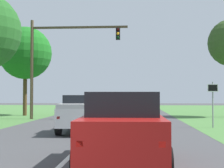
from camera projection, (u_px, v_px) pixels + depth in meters
The scene contains 6 objects.
ground_plane at pixel (94, 133), 16.51m from camera, with size 120.00×120.00×0.00m, color #424244.
red_suv_near at pixel (123, 127), 9.05m from camera, with size 2.28×4.73×1.95m.
pickup_truck_lead at pixel (83, 113), 16.95m from camera, with size 2.23×4.96×1.87m.
traffic_light at pixel (57, 53), 26.20m from camera, with size 7.61×0.40×7.73m.
keep_moving_sign at pixel (213, 98), 19.24m from camera, with size 0.60×0.09×2.63m.
extra_tree_1 at pixel (25, 53), 30.79m from camera, with size 4.79×4.79×8.10m.
Camera 1 is at (1.94, -4.80, 1.87)m, focal length 54.09 mm.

